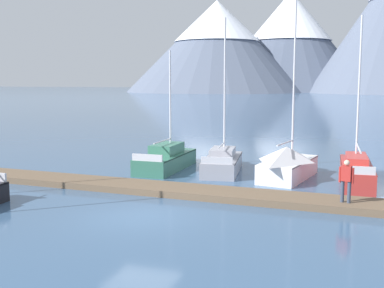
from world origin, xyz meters
TOP-DOWN VIEW (x-y plane):
  - ground_plane at (0.00, 0.00)m, footprint 700.00×700.00m
  - mountain_west_summit at (-54.24, 206.68)m, footprint 84.73×84.73m
  - mountain_central_massif at (-23.66, 233.46)m, footprint 78.88×78.88m
  - dock at (0.00, 4.00)m, footprint 24.67×3.17m
  - sailboat_mid_dock_port at (-2.70, 9.85)m, footprint 1.94×6.37m
  - sailboat_mid_dock_starboard at (0.53, 10.02)m, footprint 2.44×6.05m
  - sailboat_far_berth at (4.30, 9.11)m, footprint 2.80×5.70m
  - sailboat_outer_slip at (7.59, 9.47)m, footprint 1.71×7.12m
  - person_on_dock at (7.18, 3.42)m, footprint 0.57×0.31m

SIDE VIEW (x-z plane):
  - ground_plane at x=0.00m, z-range 0.00..0.00m
  - dock at x=0.00m, z-range 0.00..0.30m
  - sailboat_mid_dock_starboard at x=0.53m, z-range -3.68..4.79m
  - sailboat_mid_dock_port at x=-2.70m, z-range -2.80..3.96m
  - sailboat_outer_slip at x=7.59m, z-range -3.53..4.71m
  - sailboat_far_berth at x=4.30m, z-range -3.87..5.53m
  - person_on_dock at x=7.18m, z-range 0.42..2.11m
  - mountain_west_summit at x=-54.24m, z-range 1.05..43.37m
  - mountain_central_massif at x=-23.66m, z-range 1.44..50.48m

